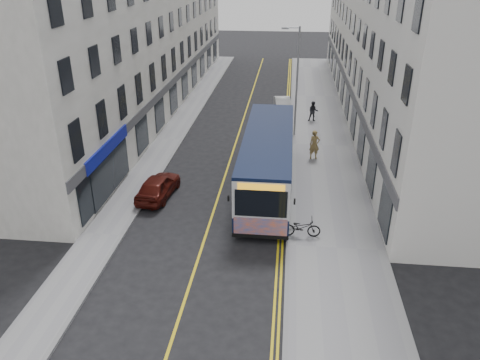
% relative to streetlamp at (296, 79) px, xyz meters
% --- Properties ---
extents(ground, '(140.00, 140.00, 0.00)m').
position_rel_streetlamp_xyz_m(ground, '(-4.17, -14.00, -4.38)').
color(ground, black).
rests_on(ground, ground).
extents(pavement_east, '(4.50, 64.00, 0.12)m').
position_rel_streetlamp_xyz_m(pavement_east, '(2.08, -2.00, -4.32)').
color(pavement_east, gray).
rests_on(pavement_east, ground).
extents(pavement_west, '(2.00, 64.00, 0.12)m').
position_rel_streetlamp_xyz_m(pavement_west, '(-9.17, -2.00, -4.32)').
color(pavement_west, gray).
rests_on(pavement_west, ground).
extents(kerb_east, '(0.18, 64.00, 0.13)m').
position_rel_streetlamp_xyz_m(kerb_east, '(-0.17, -2.00, -4.32)').
color(kerb_east, slate).
rests_on(kerb_east, ground).
extents(kerb_west, '(0.18, 64.00, 0.13)m').
position_rel_streetlamp_xyz_m(kerb_west, '(-8.17, -2.00, -4.32)').
color(kerb_west, slate).
rests_on(kerb_west, ground).
extents(road_centre_line, '(0.12, 64.00, 0.01)m').
position_rel_streetlamp_xyz_m(road_centre_line, '(-4.17, -2.00, -4.38)').
color(road_centre_line, gold).
rests_on(road_centre_line, ground).
extents(road_dbl_yellow_inner, '(0.10, 64.00, 0.01)m').
position_rel_streetlamp_xyz_m(road_dbl_yellow_inner, '(-0.62, -2.00, -4.38)').
color(road_dbl_yellow_inner, gold).
rests_on(road_dbl_yellow_inner, ground).
extents(road_dbl_yellow_outer, '(0.10, 64.00, 0.01)m').
position_rel_streetlamp_xyz_m(road_dbl_yellow_outer, '(-0.42, -2.00, -4.38)').
color(road_dbl_yellow_outer, gold).
rests_on(road_dbl_yellow_outer, ground).
extents(terrace_east, '(6.00, 46.00, 13.00)m').
position_rel_streetlamp_xyz_m(terrace_east, '(7.33, 7.00, 2.12)').
color(terrace_east, silver).
rests_on(terrace_east, ground).
extents(terrace_west, '(6.00, 46.00, 13.00)m').
position_rel_streetlamp_xyz_m(terrace_west, '(-13.17, 7.00, 2.12)').
color(terrace_west, white).
rests_on(terrace_west, ground).
extents(streetlamp, '(1.32, 0.18, 8.00)m').
position_rel_streetlamp_xyz_m(streetlamp, '(0.00, 0.00, 0.00)').
color(streetlamp, gray).
rests_on(streetlamp, ground).
extents(city_bus, '(2.73, 11.73, 3.41)m').
position_rel_streetlamp_xyz_m(city_bus, '(-1.48, -9.28, -2.52)').
color(city_bus, black).
rests_on(city_bus, ground).
extents(bicycle, '(1.87, 0.70, 0.97)m').
position_rel_streetlamp_xyz_m(bicycle, '(0.43, -14.39, -3.78)').
color(bicycle, black).
rests_on(bicycle, pavement_east).
extents(pedestrian_near, '(0.80, 0.62, 1.94)m').
position_rel_streetlamp_xyz_m(pedestrian_near, '(1.38, -4.57, -3.29)').
color(pedestrian_near, olive).
rests_on(pedestrian_near, pavement_east).
extents(pedestrian_far, '(0.81, 0.63, 1.64)m').
position_rel_streetlamp_xyz_m(pedestrian_far, '(1.57, 3.40, -3.44)').
color(pedestrian_far, black).
rests_on(pedestrian_far, pavement_east).
extents(car_white, '(1.77, 3.88, 1.23)m').
position_rel_streetlamp_xyz_m(car_white, '(-0.97, 6.03, -3.77)').
color(car_white, silver).
rests_on(car_white, ground).
extents(car_maroon, '(1.99, 4.04, 1.33)m').
position_rel_streetlamp_xyz_m(car_maroon, '(-7.53, -10.86, -3.72)').
color(car_maroon, '#4A120C').
rests_on(car_maroon, ground).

